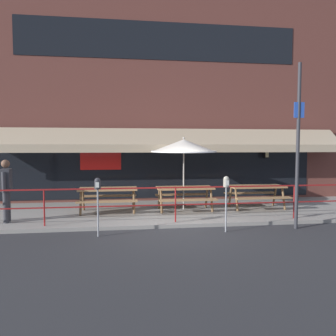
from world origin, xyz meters
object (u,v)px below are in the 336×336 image
object	(u,v)px
picnic_table_right	(257,190)
parking_meter_near	(98,189)
picnic_table_left	(108,193)
patio_umbrella_centre	(184,146)
parking_meter_far	(226,187)
pedestrian_walking	(6,187)
street_sign_pole	(298,145)
picnic_table_centre	(185,192)

from	to	relation	value
picnic_table_right	parking_meter_near	world-z (taller)	parking_meter_near
picnic_table_left	patio_umbrella_centre	size ratio (longest dim) A/B	0.76
patio_umbrella_centre	parking_meter_far	bearing A→B (deg)	-76.89
pedestrian_walking	street_sign_pole	distance (m)	7.87
picnic_table_centre	pedestrian_walking	distance (m)	5.22
picnic_table_left	picnic_table_right	world-z (taller)	same
picnic_table_left	patio_umbrella_centre	distance (m)	2.86
picnic_table_centre	parking_meter_near	bearing A→B (deg)	-137.05
parking_meter_near	parking_meter_far	distance (m)	3.17
pedestrian_walking	parking_meter_far	xyz separation A→B (m)	(5.73, -1.43, 0.09)
patio_umbrella_centre	street_sign_pole	world-z (taller)	street_sign_pole
parking_meter_near	parking_meter_far	world-z (taller)	same
street_sign_pole	parking_meter_far	bearing A→B (deg)	-177.21
picnic_table_left	parking_meter_near	world-z (taller)	parking_meter_near
street_sign_pole	picnic_table_right	bearing A→B (deg)	92.77
picnic_table_centre	parking_meter_near	distance (m)	3.53
picnic_table_left	parking_meter_far	xyz separation A→B (m)	(3.05, -2.43, 0.44)
picnic_table_left	picnic_table_centre	size ratio (longest dim) A/B	1.00
picnic_table_right	parking_meter_far	world-z (taller)	parking_meter_far
picnic_table_left	parking_meter_near	distance (m)	2.47
patio_umbrella_centre	parking_meter_far	world-z (taller)	patio_umbrella_centre
picnic_table_right	parking_meter_near	size ratio (longest dim) A/B	1.27
street_sign_pole	picnic_table_left	bearing A→B (deg)	154.97
picnic_table_right	picnic_table_centre	bearing A→B (deg)	-178.50
parking_meter_far	parking_meter_near	bearing A→B (deg)	-179.94
patio_umbrella_centre	parking_meter_near	bearing A→B (deg)	-134.34
pedestrian_walking	parking_meter_near	xyz separation A→B (m)	(2.55, -1.44, 0.09)
picnic_table_left	pedestrian_walking	size ratio (longest dim) A/B	1.05
parking_meter_far	street_sign_pole	bearing A→B (deg)	2.79
parking_meter_near	pedestrian_walking	bearing A→B (deg)	150.64
picnic_table_centre	picnic_table_right	world-z (taller)	same
patio_umbrella_centre	street_sign_pole	bearing A→B (deg)	-44.66
parking_meter_near	street_sign_pole	bearing A→B (deg)	1.10
picnic_table_centre	street_sign_pole	xyz separation A→B (m)	(2.56, -2.29, 1.51)
pedestrian_walking	parking_meter_far	distance (m)	5.90
picnic_table_right	parking_meter_far	distance (m)	3.09
picnic_table_left	parking_meter_far	size ratio (longest dim) A/B	1.27
picnic_table_right	street_sign_pole	size ratio (longest dim) A/B	0.42
picnic_table_right	patio_umbrella_centre	bearing A→B (deg)	175.93
picnic_table_left	picnic_table_right	size ratio (longest dim) A/B	1.00
picnic_table_left	picnic_table_right	xyz separation A→B (m)	(4.88, 0.02, 0.00)
picnic_table_centre	pedestrian_walking	world-z (taller)	pedestrian_walking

